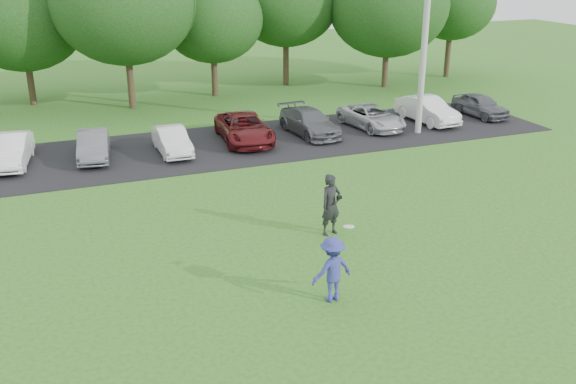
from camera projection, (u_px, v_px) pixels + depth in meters
name	position (u px, v px, depth m)	size (l,w,h in m)	color
ground	(337.00, 283.00, 16.68)	(100.00, 100.00, 0.00)	#26661D
parking_lot	(209.00, 147.00, 27.99)	(32.00, 6.50, 0.03)	black
utility_pole	(427.00, 12.00, 28.17)	(0.28, 0.28, 11.00)	#ABAAA6
frisbee_player	(332.00, 269.00, 15.62)	(1.17, 0.78, 2.02)	#32378E
camera_bystander	(331.00, 205.00, 19.23)	(0.79, 0.62, 1.91)	black
parked_cars	(196.00, 134.00, 27.67)	(30.72, 4.87, 1.26)	white
tree_row	(187.00, 10.00, 35.23)	(42.39, 9.85, 8.64)	#38281C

